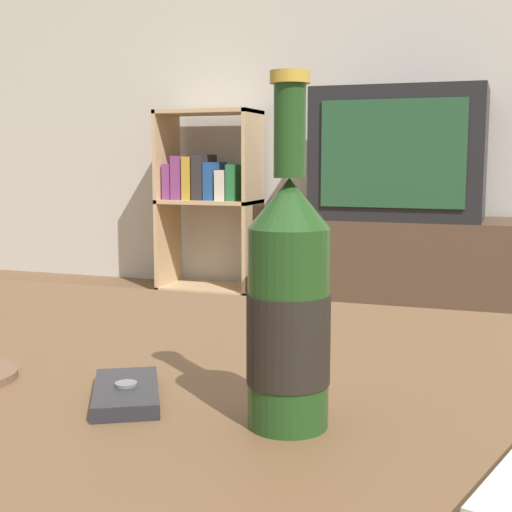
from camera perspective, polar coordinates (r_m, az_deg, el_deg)
back_wall at (r=3.76m, az=14.56°, el=16.74°), size 8.00×0.05×2.60m
coffee_table at (r=0.80m, az=-7.14°, el=-13.03°), size 1.30×0.82×0.48m
tv_stand at (r=3.45m, az=11.22°, el=-0.51°), size 1.08×0.49×0.42m
television at (r=3.41m, az=11.44°, el=8.00°), size 0.76×0.50×0.60m
bookshelf at (r=3.79m, az=-3.92°, el=5.12°), size 0.51×0.30×0.95m
beer_bottle at (r=0.59m, az=2.62°, el=-4.02°), size 0.07×0.07×0.29m
cell_phone at (r=0.69m, az=-10.35°, el=-10.71°), size 0.11×0.13×0.02m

